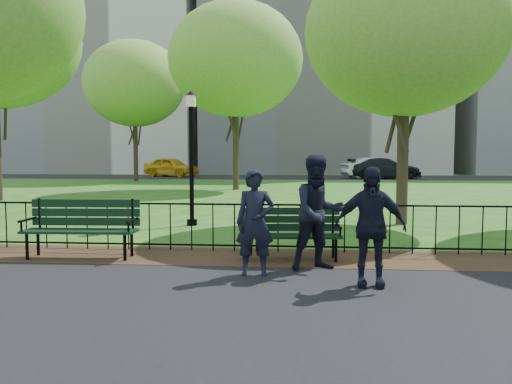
# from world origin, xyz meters

# --- Properties ---
(ground) EXTENTS (120.00, 120.00, 0.00)m
(ground) POSITION_xyz_m (0.00, 0.00, 0.00)
(ground) COLOR #255917
(dirt_strip) EXTENTS (60.00, 1.60, 0.01)m
(dirt_strip) POSITION_xyz_m (0.00, 1.50, 0.01)
(dirt_strip) COLOR #362716
(dirt_strip) RESTS_ON ground
(far_street) EXTENTS (70.00, 9.00, 0.01)m
(far_street) POSITION_xyz_m (0.00, 35.00, 0.01)
(far_street) COLOR black
(far_street) RESTS_ON ground
(iron_fence) EXTENTS (24.06, 0.06, 1.00)m
(iron_fence) POSITION_xyz_m (0.00, 2.00, 0.50)
(iron_fence) COLOR black
(iron_fence) RESTS_ON ground
(apartment_west) EXTENTS (22.00, 15.00, 26.00)m
(apartment_west) POSITION_xyz_m (-22.00, 48.00, 13.00)
(apartment_west) COLOR white
(apartment_west) RESTS_ON ground
(apartment_mid) EXTENTS (24.00, 15.00, 30.00)m
(apartment_mid) POSITION_xyz_m (2.00, 48.00, 15.00)
(apartment_mid) COLOR beige
(apartment_mid) RESTS_ON ground
(park_bench_main) EXTENTS (1.72, 0.64, 0.96)m
(park_bench_main) POSITION_xyz_m (-0.64, 1.29, 0.59)
(park_bench_main) COLOR black
(park_bench_main) RESTS_ON ground
(park_bench_left_a) EXTENTS (1.95, 0.67, 1.09)m
(park_bench_left_a) POSITION_xyz_m (-3.96, 1.26, 0.63)
(park_bench_left_a) COLOR black
(park_bench_left_a) RESTS_ON ground
(lamppost) EXTENTS (0.31, 0.31, 3.39)m
(lamppost) POSITION_xyz_m (-2.94, 5.43, 1.85)
(lamppost) COLOR black
(lamppost) RESTS_ON ground
(tree_near_e) EXTENTS (5.08, 5.08, 7.08)m
(tree_near_e) POSITION_xyz_m (2.43, 6.13, 4.92)
(tree_near_e) COLOR #2D2116
(tree_near_e) RESTS_ON ground
(tree_far_c) EXTENTS (6.99, 6.99, 9.74)m
(tree_far_c) POSITION_xyz_m (-3.56, 19.10, 6.76)
(tree_far_c) COLOR #2D2116
(tree_far_c) RESTS_ON ground
(tree_far_w) EXTENTS (7.04, 7.04, 9.81)m
(tree_far_w) POSITION_xyz_m (-11.71, 27.30, 6.81)
(tree_far_w) COLOR #2D2116
(tree_far_w) RESTS_ON ground
(person_left) EXTENTS (0.59, 0.40, 1.55)m
(person_left) POSITION_xyz_m (-0.86, 0.22, 0.79)
(person_left) COLOR black
(person_left) RESTS_ON asphalt_path
(person_mid) EXTENTS (0.96, 0.72, 1.77)m
(person_mid) POSITION_xyz_m (0.08, 0.66, 0.90)
(person_mid) COLOR black
(person_mid) RESTS_ON asphalt_path
(person_right) EXTENTS (0.96, 0.43, 1.61)m
(person_right) POSITION_xyz_m (0.73, -0.28, 0.82)
(person_right) COLOR black
(person_right) RESTS_ON asphalt_path
(taxi) EXTENTS (5.31, 3.75, 1.68)m
(taxi) POSITION_xyz_m (-11.21, 35.10, 0.85)
(taxi) COLOR gold
(taxi) RESTS_ON far_street
(sedan_silver) EXTENTS (5.28, 3.01, 1.65)m
(sedan_silver) POSITION_xyz_m (5.65, 33.26, 0.84)
(sedan_silver) COLOR #B2B4BA
(sedan_silver) RESTS_ON far_street
(sedan_dark) EXTENTS (5.71, 2.56, 1.62)m
(sedan_dark) POSITION_xyz_m (6.46, 32.87, 0.82)
(sedan_dark) COLOR black
(sedan_dark) RESTS_ON far_street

